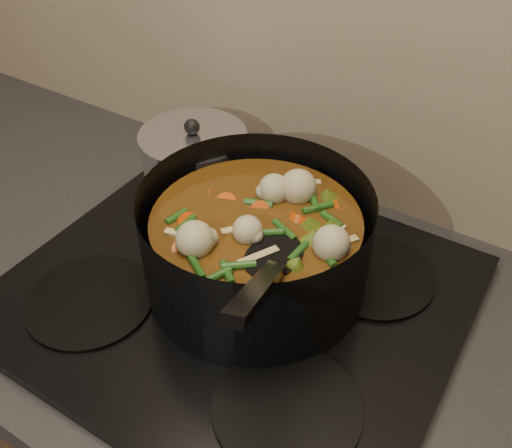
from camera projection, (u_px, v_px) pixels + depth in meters
The scene contains 3 objects.
stovetop at pixel (235, 293), 0.83m from camera, with size 0.62×0.54×0.03m.
stockpot at pixel (256, 245), 0.79m from camera, with size 0.34×0.42×0.23m.
saucepan at pixel (195, 164), 0.96m from camera, with size 0.18×0.18×0.15m.
Camera 1 is at (0.33, 1.46, 1.53)m, focal length 40.00 mm.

